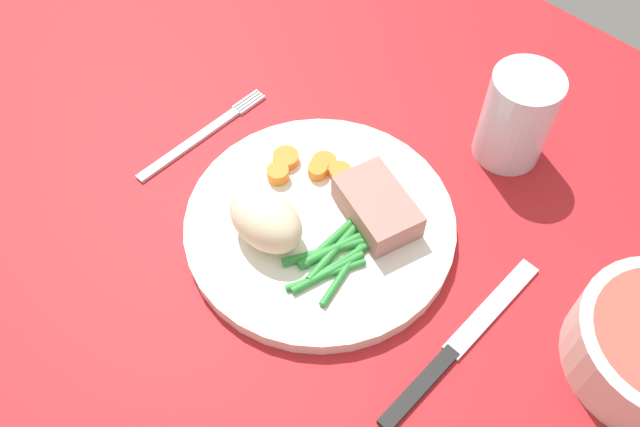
{
  "coord_description": "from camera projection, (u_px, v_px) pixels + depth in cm",
  "views": [
    {
      "loc": [
        20.49,
        -23.31,
        54.39
      ],
      "look_at": [
        -3.42,
        1.22,
        4.6
      ],
      "focal_mm": 37.02,
      "sensor_mm": 36.0,
      "label": 1
    }
  ],
  "objects": [
    {
      "name": "dining_table",
      "position": [
        337.0,
        264.0,
        0.62
      ],
      "size": [
        120.0,
        90.0,
        2.0
      ],
      "color": "red",
      "rests_on": "ground"
    },
    {
      "name": "dinner_plate",
      "position": [
        320.0,
        224.0,
        0.62
      ],
      "size": [
        25.32,
        25.32,
        1.6
      ],
      "primitive_type": "cylinder",
      "color": "white",
      "rests_on": "dining_table"
    },
    {
      "name": "meat_portion",
      "position": [
        377.0,
        206.0,
        0.6
      ],
      "size": [
        9.34,
        7.32,
        2.91
      ],
      "primitive_type": "cube",
      "rotation": [
        0.0,
        0.0,
        -0.3
      ],
      "color": "#B2756B",
      "rests_on": "dinner_plate"
    },
    {
      "name": "mashed_potatoes",
      "position": [
        266.0,
        220.0,
        0.58
      ],
      "size": [
        7.61,
        5.21,
        4.87
      ],
      "primitive_type": "ellipsoid",
      "color": "beige",
      "rests_on": "dinner_plate"
    },
    {
      "name": "carrot_slices",
      "position": [
        307.0,
        167.0,
        0.64
      ],
      "size": [
        7.4,
        6.59,
        1.29
      ],
      "color": "orange",
      "rests_on": "dinner_plate"
    },
    {
      "name": "green_beans",
      "position": [
        333.0,
        257.0,
        0.59
      ],
      "size": [
        6.05,
        10.37,
        0.85
      ],
      "color": "#2D8C38",
      "rests_on": "dinner_plate"
    },
    {
      "name": "fork",
      "position": [
        202.0,
        135.0,
        0.69
      ],
      "size": [
        1.44,
        16.6,
        0.4
      ],
      "rotation": [
        0.0,
        0.0,
        -0.04
      ],
      "color": "silver",
      "rests_on": "dining_table"
    },
    {
      "name": "knife",
      "position": [
        458.0,
        345.0,
        0.56
      ],
      "size": [
        1.7,
        20.5,
        0.64
      ],
      "rotation": [
        0.0,
        0.0,
        0.06
      ],
      "color": "black",
      "rests_on": "dining_table"
    },
    {
      "name": "water_glass",
      "position": [
        515.0,
        122.0,
        0.65
      ],
      "size": [
        6.86,
        6.86,
        10.01
      ],
      "color": "silver",
      "rests_on": "dining_table"
    }
  ]
}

